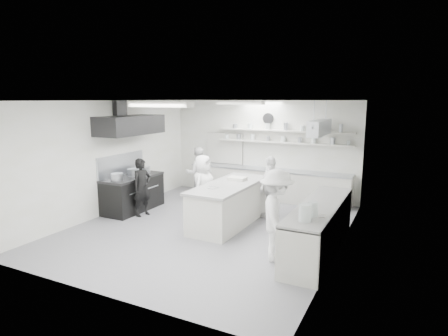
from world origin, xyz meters
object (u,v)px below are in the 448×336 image
at_px(cook_stove, 142,187).
at_px(cook_back, 198,173).
at_px(stove, 133,194).
at_px(prep_island, 229,205).
at_px(right_counter, 319,229).
at_px(back_counter, 267,184).

bearing_deg(cook_stove, cook_back, 3.68).
height_order(stove, prep_island, prep_island).
bearing_deg(prep_island, right_counter, -16.22).
xyz_separation_m(right_counter, prep_island, (-2.36, 0.73, 0.01)).
height_order(stove, back_counter, back_counter).
relative_size(right_counter, cook_stove, 2.17).
height_order(stove, cook_back, cook_back).
bearing_deg(cook_back, prep_island, 95.83).
height_order(prep_island, cook_stove, cook_stove).
height_order(back_counter, cook_back, cook_back).
bearing_deg(cook_back, back_counter, 162.72).
relative_size(prep_island, cook_stove, 1.72).
distance_m(back_counter, cook_stove, 3.88).
relative_size(stove, cook_stove, 1.18).
relative_size(back_counter, cook_stove, 3.29).
height_order(back_counter, cook_stove, cook_stove).
bearing_deg(right_counter, stove, 173.48).
bearing_deg(right_counter, prep_island, 162.88).
xyz_separation_m(back_counter, prep_island, (-0.01, -2.67, 0.02)).
xyz_separation_m(stove, right_counter, (5.25, -0.60, 0.02)).
xyz_separation_m(right_counter, cook_back, (-4.30, 2.52, 0.32)).
height_order(stove, cook_stove, cook_stove).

